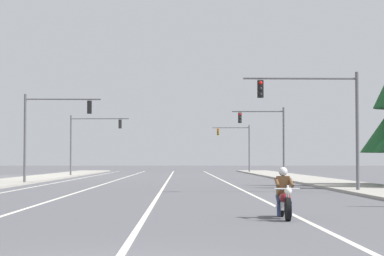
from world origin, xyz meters
name	(u,v)px	position (x,y,z in m)	size (l,w,h in m)	color
lane_stripe_center	(167,181)	(0.01, 45.00, 0.00)	(0.16, 100.00, 0.01)	beige
lane_stripe_left	(113,181)	(-4.23, 45.00, 0.00)	(0.16, 100.00, 0.01)	beige
lane_stripe_right	(224,181)	(4.47, 45.00, 0.00)	(0.16, 100.00, 0.01)	beige
lane_stripe_far_left	(64,181)	(-8.01, 45.00, 0.00)	(0.16, 100.00, 0.01)	beige
sidewalk_kerb_right	(328,182)	(11.51, 40.00, 0.07)	(4.40, 110.00, 0.14)	#9E998E
sidewalk_kerb_left	(3,183)	(-11.51, 40.00, 0.07)	(4.40, 110.00, 0.14)	#9E998E
motorcycle_with_rider	(284,198)	(3.99, 9.51, 0.59)	(0.70, 2.19, 1.46)	black
traffic_signal_near_right	(323,111)	(8.39, 25.75, 4.16)	(5.96, 0.40, 6.20)	#56565B
traffic_signal_near_left	(47,124)	(-8.12, 38.51, 4.12)	(5.27, 0.38, 6.20)	#56565B
traffic_signal_mid_right	(269,132)	(8.66, 50.72, 4.08)	(4.53, 0.37, 6.20)	#56565B
traffic_signal_mid_left	(88,135)	(-8.33, 61.82, 4.16)	(5.98, 0.51, 6.20)	#56565B
traffic_signal_far_right	(239,141)	(8.56, 81.77, 4.10)	(4.85, 0.38, 6.20)	#56565B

